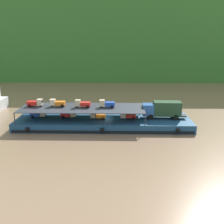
# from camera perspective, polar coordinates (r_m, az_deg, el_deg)

# --- Properties ---
(ground_plane) EXTENTS (400.00, 400.00, 0.00)m
(ground_plane) POSITION_cam_1_polar(r_m,az_deg,el_deg) (48.87, -1.80, -3.04)
(ground_plane) COLOR #7F664C
(hillside_far_bank) EXTENTS (133.82, 29.93, 37.81)m
(hillside_far_bank) POSITION_cam_1_polar(r_m,az_deg,el_deg) (111.23, -0.05, 18.31)
(hillside_far_bank) COLOR #33702D
(hillside_far_bank) RESTS_ON ground
(cargo_barge) EXTENTS (31.31, 9.03, 1.50)m
(cargo_barge) POSITION_cam_1_polar(r_m,az_deg,el_deg) (48.62, -1.81, -2.21)
(cargo_barge) COLOR navy
(cargo_barge) RESTS_ON ground
(covered_lorry) EXTENTS (7.91, 2.51, 3.10)m
(covered_lorry) POSITION_cam_1_polar(r_m,az_deg,el_deg) (48.86, 10.78, 0.59)
(covered_lorry) COLOR #285BA3
(covered_lorry) RESTS_ON cargo_barge
(cargo_rack) EXTENTS (22.11, 7.65, 2.00)m
(cargo_rack) POSITION_cam_1_polar(r_m,az_deg,el_deg) (48.26, -6.35, 0.88)
(cargo_rack) COLOR #2D333D
(cargo_rack) RESTS_ON cargo_barge
(mini_truck_lower_stern) EXTENTS (2.77, 1.25, 1.38)m
(mini_truck_lower_stern) POSITION_cam_1_polar(r_m,az_deg,el_deg) (50.61, -15.45, -0.37)
(mini_truck_lower_stern) COLOR #1E47B7
(mini_truck_lower_stern) RESTS_ON cargo_barge
(mini_truck_lower_aft) EXTENTS (2.77, 1.26, 1.38)m
(mini_truck_lower_aft) POSITION_cam_1_polar(r_m,az_deg,el_deg) (49.22, -9.21, -0.44)
(mini_truck_lower_aft) COLOR red
(mini_truck_lower_aft) RESTS_ON cargo_barge
(mini_truck_lower_mid) EXTENTS (2.75, 1.21, 1.38)m
(mini_truck_lower_mid) POSITION_cam_1_polar(r_m,az_deg,el_deg) (47.89, -3.09, -0.70)
(mini_truck_lower_mid) COLOR orange
(mini_truck_lower_mid) RESTS_ON cargo_barge
(mini_truck_lower_fore) EXTENTS (2.79, 1.29, 1.38)m
(mini_truck_lower_fore) POSITION_cam_1_polar(r_m,az_deg,el_deg) (47.92, 3.38, -0.70)
(mini_truck_lower_fore) COLOR red
(mini_truck_lower_fore) RESTS_ON cargo_barge
(mini_truck_upper_stern) EXTENTS (2.76, 1.23, 1.38)m
(mini_truck_upper_stern) POSITION_cam_1_polar(r_m,az_deg,el_deg) (50.51, -16.05, 1.90)
(mini_truck_upper_stern) COLOR red
(mini_truck_upper_stern) RESTS_ON cargo_rack
(mini_truck_upper_mid) EXTENTS (2.75, 1.22, 1.38)m
(mini_truck_upper_mid) POSITION_cam_1_polar(r_m,az_deg,el_deg) (49.45, -11.59, 1.91)
(mini_truck_upper_mid) COLOR orange
(mini_truck_upper_mid) RESTS_ON cargo_rack
(mini_truck_upper_fore) EXTENTS (2.76, 1.23, 1.38)m
(mini_truck_upper_fore) POSITION_cam_1_polar(r_m,az_deg,el_deg) (48.19, -6.33, 1.78)
(mini_truck_upper_fore) COLOR red
(mini_truck_upper_fore) RESTS_ON cargo_rack
(mini_truck_upper_bow) EXTENTS (2.75, 1.21, 1.38)m
(mini_truck_upper_bow) POSITION_cam_1_polar(r_m,az_deg,el_deg) (47.89, -1.13, 1.79)
(mini_truck_upper_bow) COLOR #1E47B7
(mini_truck_upper_bow) RESTS_ON cargo_rack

